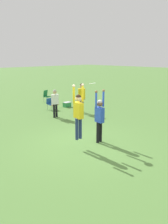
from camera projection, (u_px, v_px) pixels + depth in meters
name	position (u px, v px, depth m)	size (l,w,h in m)	color
ground_plane	(84.00, 144.00, 8.76)	(120.00, 120.00, 0.00)	#56843D
person_jumping	(78.00, 111.00, 7.98)	(0.54, 0.40, 2.08)	navy
person_defending	(100.00, 115.00, 8.68)	(0.52, 0.39, 2.16)	black
frisbee	(93.00, 83.00, 8.27)	(0.25, 0.25, 0.05)	white
camping_chair_1	(46.00, 95.00, 16.60)	(0.57, 0.62, 0.91)	gray
camping_chair_2	(51.00, 103.00, 14.25)	(0.53, 0.56, 0.76)	gray
person_spectator_near	(82.00, 95.00, 13.30)	(0.57, 0.42, 1.84)	#4C4C51
person_spectator_far	(55.00, 101.00, 12.34)	(0.52, 0.31, 1.61)	black
cooler_box	(67.00, 104.00, 15.14)	(0.50, 0.36, 0.34)	#2D8C4C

